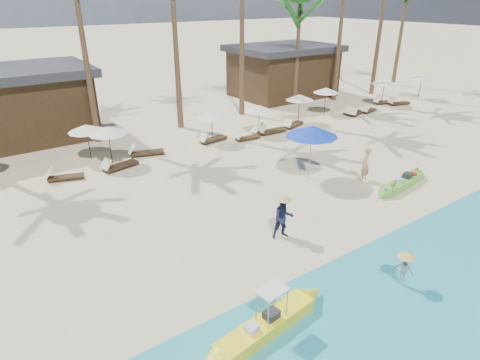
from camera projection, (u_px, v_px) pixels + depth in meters
ground at (295, 225)px, 15.69m from camera, size 240.00×240.00×0.00m
wet_sand_strip at (406, 296)px, 11.95m from camera, size 240.00×4.50×0.01m
green_canoe at (403, 183)px, 18.73m from camera, size 4.65×1.00×0.59m
yellow_canoe at (266, 326)px, 10.60m from camera, size 5.08×1.05×1.32m
tourist at (365, 164)px, 19.07m from camera, size 0.72×0.58×1.72m
vendor_green at (283, 218)px, 14.56m from camera, size 0.95×0.85×1.62m
vendor_yellow at (404, 268)px, 12.16m from camera, size 0.48×0.66×0.93m
blue_umbrella at (312, 131)px, 18.66m from camera, size 2.50×2.50×2.69m
resort_parasol_4 at (86, 128)px, 21.13m from camera, size 1.94×1.94×1.99m
lounger_4_left at (63, 176)px, 19.39m from camera, size 1.80×1.03×0.59m
lounger_4_right at (118, 165)px, 20.60m from camera, size 1.99×0.98×0.65m
resort_parasol_5 at (108, 130)px, 20.58m from camera, size 2.01×2.01×2.07m
lounger_5_left at (144, 152)px, 22.37m from camera, size 2.02×1.15×0.66m
resort_parasol_6 at (212, 115)px, 23.84m from camera, size 1.84×1.84×1.89m
lounger_6_left at (212, 139)px, 24.40m from camera, size 1.90×0.79×0.63m
lounger_6_right at (246, 137)px, 24.77m from camera, size 1.66×0.64×0.55m
resort_parasol_7 at (259, 108)px, 25.22m from camera, size 1.83×1.83×1.89m
lounger_7_left at (264, 131)px, 25.81m from camera, size 1.86×0.74×0.62m
lounger_7_right at (271, 130)px, 25.92m from camera, size 2.01×0.72×0.67m
resort_parasol_8 at (300, 97)px, 27.49m from camera, size 1.94×1.94×2.00m
lounger_8_left at (292, 124)px, 27.16m from camera, size 1.93×1.08×0.63m
resort_parasol_9 at (326, 90)px, 29.72m from camera, size 1.89×1.89×1.95m
lounger_9_left at (356, 113)px, 29.90m from camera, size 1.89×1.12×0.61m
lounger_9_right at (352, 112)px, 30.17m from camera, size 1.66×0.59×0.56m
resort_parasol_10 at (385, 81)px, 32.05m from camera, size 2.04×2.04×2.10m
lounger_10_left at (369, 110)px, 30.60m from camera, size 1.71×0.83×0.56m
lounger_10_right at (383, 101)px, 33.00m from camera, size 1.90×0.95×0.62m
resort_parasol_11 at (422, 76)px, 34.04m from camera, size 2.04×2.04×2.10m
lounger_11_left at (398, 103)px, 32.65m from camera, size 1.94×1.04×0.63m
palm_6 at (300, 11)px, 30.20m from camera, size 2.08×2.08×8.51m
pavilion_east at (283, 70)px, 35.06m from camera, size 8.80×6.60×4.30m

